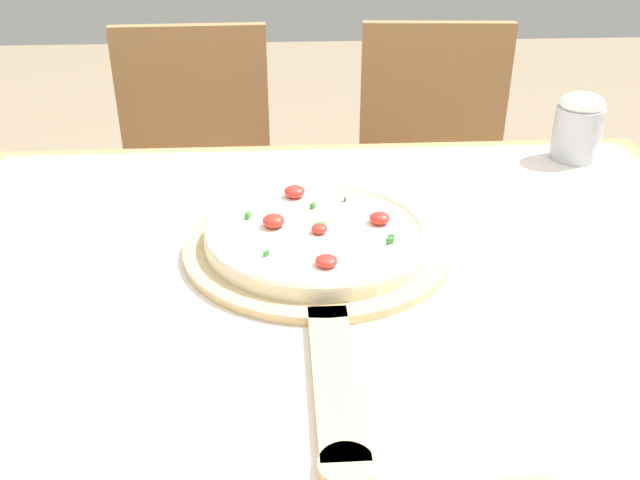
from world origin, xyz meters
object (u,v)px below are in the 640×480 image
object	(u,v)px
chair_right	(433,175)
chair_left	(198,181)
flour_cup	(578,126)
pizza_peel	(320,255)
pizza	(319,233)

from	to	relation	value
chair_right	chair_left	bearing A→B (deg)	-175.59
chair_right	flour_cup	world-z (taller)	chair_right
chair_left	chair_right	size ratio (longest dim) A/B	1.00
pizza_peel	pizza	bearing A→B (deg)	90.20
pizza	chair_right	bearing A→B (deg)	66.74
pizza_peel	pizza	xyz separation A→B (m)	(-0.00, 0.03, 0.02)
pizza_peel	chair_right	distance (m)	0.93
pizza_peel	flour_cup	bearing A→B (deg)	35.17
chair_left	flour_cup	distance (m)	0.94
pizza	flour_cup	world-z (taller)	flour_cup
chair_left	flour_cup	xyz separation A→B (m)	(0.74, -0.50, 0.30)
pizza_peel	flour_cup	world-z (taller)	flour_cup
pizza_peel	pizza	size ratio (longest dim) A/B	1.96
flour_cup	chair_right	bearing A→B (deg)	105.11
pizza_peel	flour_cup	size ratio (longest dim) A/B	4.98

